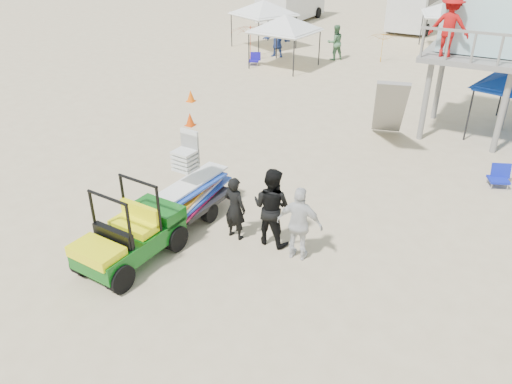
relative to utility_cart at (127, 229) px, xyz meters
The scene contains 18 objects.
ground 1.91m from the utility_cart, 28.04° to the right, with size 140.00×140.00×0.00m, color beige.
utility_cart is the anchor object (origin of this frame).
surf_trailer 2.33m from the utility_cart, 89.91° to the left, with size 1.37×2.43×2.05m.
man_left 2.54m from the utility_cart, 53.22° to the left, with size 0.59×0.39×1.61m, color black.
man_mid 3.29m from the utility_cart, 43.93° to the left, with size 0.94×0.73×1.94m, color black.
man_right 3.81m from the utility_cart, 32.27° to the left, with size 1.05×0.44×1.79m, color silver.
lifeguard_tower 13.27m from the utility_cart, 67.49° to the left, with size 3.36×3.36×5.26m.
canopy_white_a 17.64m from the utility_cart, 105.79° to the left, with size 3.02×3.02×3.04m.
canopy_white_b 21.84m from the utility_cart, 111.33° to the left, with size 3.87×3.87×3.13m.
canopy_white_c 25.05m from the utility_cart, 85.91° to the left, with size 3.69×3.69×3.24m.
umbrella_a 18.29m from the utility_cart, 112.12° to the left, with size 2.11×2.15×1.93m, color #AA2E12.
umbrella_b 20.40m from the utility_cart, 91.85° to the left, with size 1.70×1.73×1.56m, color orange.
cone_near 11.34m from the utility_cart, 119.71° to the left, with size 0.34×0.34×0.50m, color #FF5F08.
cone_far 8.52m from the utility_cart, 117.57° to the left, with size 0.34×0.34×0.50m, color #DC3F06.
beach_chair_a 17.71m from the utility_cart, 111.04° to the left, with size 0.71×0.78×0.64m.
beach_chair_b 10.59m from the utility_cart, 50.50° to the left, with size 0.70×0.77×0.64m.
rv_mid_left 30.74m from the utility_cart, 92.79° to the left, with size 2.65×6.50×3.25m.
distant_beachgoers 18.88m from the utility_cart, 91.14° to the left, with size 16.94×14.15×1.86m.
Camera 1 is at (5.55, -5.74, 6.83)m, focal length 35.00 mm.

